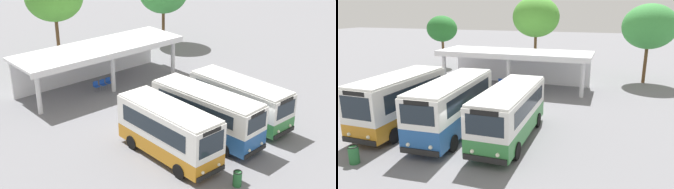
# 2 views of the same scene
# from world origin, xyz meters

# --- Properties ---
(ground_plane) EXTENTS (180.00, 180.00, 0.00)m
(ground_plane) POSITION_xyz_m (0.00, 0.00, 0.00)
(ground_plane) COLOR slate
(city_bus_nearest_orange) EXTENTS (2.44, 7.17, 3.32)m
(city_bus_nearest_orange) POSITION_xyz_m (-4.85, 2.11, 1.83)
(city_bus_nearest_orange) COLOR black
(city_bus_nearest_orange) RESTS_ON ground
(city_bus_second_in_row) EXTENTS (2.62, 8.01, 3.20)m
(city_bus_second_in_row) POSITION_xyz_m (-1.39, 2.40, 1.78)
(city_bus_second_in_row) COLOR black
(city_bus_second_in_row) RESTS_ON ground
(city_bus_middle_cream) EXTENTS (2.42, 7.66, 2.97)m
(city_bus_middle_cream) POSITION_xyz_m (2.07, 2.55, 1.66)
(city_bus_middle_cream) COLOR black
(city_bus_middle_cream) RESTS_ON ground
(terminal_canopy) EXTENTS (14.17, 4.61, 3.40)m
(terminal_canopy) POSITION_xyz_m (-1.38, 15.12, 2.57)
(terminal_canopy) COLOR silver
(terminal_canopy) RESTS_ON ground
(waiting_chair_end_by_column) EXTENTS (0.45, 0.45, 0.86)m
(waiting_chair_end_by_column) POSITION_xyz_m (-2.47, 13.64, 0.52)
(waiting_chair_end_by_column) COLOR slate
(waiting_chair_end_by_column) RESTS_ON ground
(waiting_chair_second_from_end) EXTENTS (0.45, 0.45, 0.86)m
(waiting_chair_second_from_end) POSITION_xyz_m (-1.85, 13.62, 0.52)
(waiting_chair_second_from_end) COLOR slate
(waiting_chair_second_from_end) RESTS_ON ground
(waiting_chair_middle_seat) EXTENTS (0.45, 0.45, 0.86)m
(waiting_chair_middle_seat) POSITION_xyz_m (-1.23, 13.70, 0.52)
(waiting_chair_middle_seat) COLOR slate
(waiting_chair_middle_seat) RESTS_ON ground
(roadside_tree_behind_canopy) EXTENTS (5.24, 5.24, 8.52)m
(roadside_tree_behind_canopy) POSITION_xyz_m (-1.16, 21.95, 6.28)
(roadside_tree_behind_canopy) COLOR brown
(roadside_tree_behind_canopy) RESTS_ON ground
(roadside_tree_east_of_canopy) EXTENTS (5.06, 5.06, 7.68)m
(roadside_tree_east_of_canopy) POSITION_xyz_m (10.40, 20.26, 5.52)
(roadside_tree_east_of_canopy) COLOR brown
(roadside_tree_east_of_canopy) RESTS_ON ground
(roadside_tree_west_of_canopy) EXTENTS (3.75, 3.75, 6.37)m
(roadside_tree_west_of_canopy) POSITION_xyz_m (-13.13, 21.95, 4.76)
(roadside_tree_west_of_canopy) COLOR brown
(roadside_tree_west_of_canopy) RESTS_ON ground
(litter_bin_apron) EXTENTS (0.49, 0.49, 0.90)m
(litter_bin_apron) POSITION_xyz_m (-4.07, -2.63, 0.46)
(litter_bin_apron) COLOR #266633
(litter_bin_apron) RESTS_ON ground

